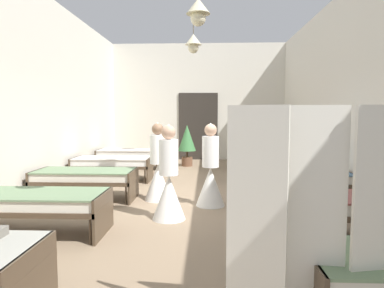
# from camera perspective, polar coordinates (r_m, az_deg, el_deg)

# --- Properties ---
(ground_plane) EXTENTS (6.74, 12.53, 0.10)m
(ground_plane) POSITION_cam_1_polar(r_m,az_deg,el_deg) (6.59, -0.29, -9.83)
(ground_plane) COLOR #8C755B
(room_shell) EXTENTS (6.54, 12.13, 4.15)m
(room_shell) POSITION_cam_1_polar(r_m,az_deg,el_deg) (7.72, 0.18, 8.30)
(room_shell) COLOR silver
(room_shell) RESTS_ON ground
(bed_left_row_1) EXTENTS (1.90, 0.84, 0.57)m
(bed_left_row_1) POSITION_cam_1_polar(r_m,az_deg,el_deg) (5.18, -24.63, -8.85)
(bed_left_row_1) COLOR #473828
(bed_left_row_1) RESTS_ON ground
(bed_right_row_1) EXTENTS (1.90, 0.84, 0.57)m
(bed_right_row_1) POSITION_cam_1_polar(r_m,az_deg,el_deg) (4.93, 23.04, -9.47)
(bed_right_row_1) COLOR #473828
(bed_right_row_1) RESTS_ON ground
(bed_left_row_2) EXTENTS (1.90, 0.84, 0.57)m
(bed_left_row_2) POSITION_cam_1_polar(r_m,az_deg,el_deg) (6.88, -17.40, -5.26)
(bed_left_row_2) COLOR #473828
(bed_left_row_2) RESTS_ON ground
(bed_right_row_2) EXTENTS (1.90, 0.84, 0.57)m
(bed_right_row_2) POSITION_cam_1_polar(r_m,az_deg,el_deg) (6.70, 17.32, -5.54)
(bed_right_row_2) COLOR #473828
(bed_right_row_2) RESTS_ON ground
(bed_left_row_3) EXTENTS (1.90, 0.84, 0.57)m
(bed_left_row_3) POSITION_cam_1_polar(r_m,az_deg,el_deg) (8.67, -13.14, -3.08)
(bed_left_row_3) COLOR #473828
(bed_left_row_3) RESTS_ON ground
(bed_right_row_3) EXTENTS (1.90, 0.84, 0.57)m
(bed_right_row_3) POSITION_cam_1_polar(r_m,az_deg,el_deg) (8.53, 14.05, -3.24)
(bed_right_row_3) COLOR #473828
(bed_right_row_3) RESTS_ON ground
(bed_left_row_4) EXTENTS (1.90, 0.84, 0.57)m
(bed_left_row_4) POSITION_cam_1_polar(r_m,az_deg,el_deg) (10.50, -10.36, -1.64)
(bed_left_row_4) COLOR #473828
(bed_left_row_4) RESTS_ON ground
(bed_right_row_4) EXTENTS (1.90, 0.84, 0.57)m
(bed_right_row_4) POSITION_cam_1_polar(r_m,az_deg,el_deg) (10.38, 11.95, -1.75)
(bed_right_row_4) COLOR #473828
(bed_right_row_4) RESTS_ON ground
(nurse_near_aisle) EXTENTS (0.52, 0.52, 1.49)m
(nurse_near_aisle) POSITION_cam_1_polar(r_m,az_deg,el_deg) (6.13, 3.10, -5.44)
(nurse_near_aisle) COLOR white
(nurse_near_aisle) RESTS_ON ground
(nurse_mid_aisle) EXTENTS (0.52, 0.52, 1.49)m
(nurse_mid_aisle) POSITION_cam_1_polar(r_m,az_deg,el_deg) (5.35, -3.91, -6.97)
(nurse_mid_aisle) COLOR white
(nurse_mid_aisle) RESTS_ON ground
(nurse_far_aisle) EXTENTS (0.52, 0.52, 1.49)m
(nurse_far_aisle) POSITION_cam_1_polar(r_m,az_deg,el_deg) (6.55, -5.70, -4.78)
(nurse_far_aisle) COLOR white
(nurse_far_aisle) RESTS_ON ground
(potted_plant) EXTENTS (0.56, 0.56, 1.30)m
(potted_plant) POSITION_cam_1_polar(r_m,az_deg,el_deg) (10.75, -0.84, 0.56)
(potted_plant) COLOR brown
(potted_plant) RESTS_ON ground
(privacy_screen) EXTENTS (1.25, 0.19, 1.70)m
(privacy_screen) POSITION_cam_1_polar(r_m,az_deg,el_deg) (2.58, 20.10, -13.09)
(privacy_screen) COLOR silver
(privacy_screen) RESTS_ON ground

